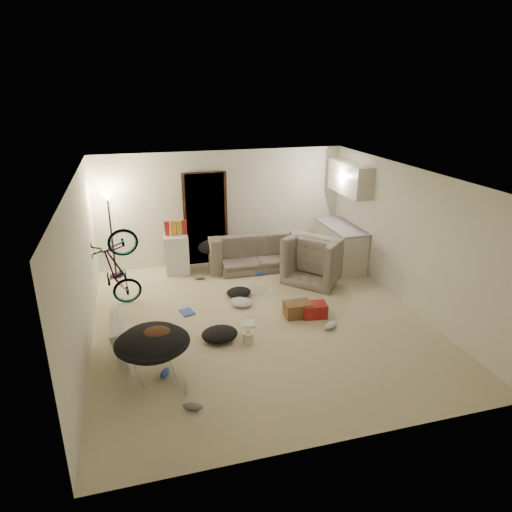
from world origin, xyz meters
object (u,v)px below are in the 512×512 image
object	(u,v)px
floor_lamp	(109,217)
mini_fridge	(177,254)
saucer_chair	(153,349)
kitchen_counter	(340,246)
bicycle	(119,286)
armchair	(319,262)
sofa	(254,253)
drink_case_a	(298,309)
juicer	(248,337)
tv_box	(119,339)
drink_case_b	(314,310)

from	to	relation	value
floor_lamp	mini_fridge	size ratio (longest dim) A/B	2.17
floor_lamp	saucer_chair	world-z (taller)	floor_lamp
kitchen_counter	bicycle	world-z (taller)	kitchen_counter
armchair	saucer_chair	world-z (taller)	saucer_chair
kitchen_counter	sofa	xyz separation A→B (m)	(-1.87, 0.45, -0.14)
drink_case_a	saucer_chair	bearing A→B (deg)	-154.89
kitchen_counter	mini_fridge	bearing A→B (deg)	171.18
floor_lamp	mini_fridge	bearing A→B (deg)	-4.44
kitchen_counter	floor_lamp	bearing A→B (deg)	172.34
armchair	juicer	distance (m)	2.96
sofa	drink_case_a	xyz separation A→B (m)	(0.12, -2.49, -0.17)
armchair	saucer_chair	distance (m)	4.39
floor_lamp	tv_box	distance (m)	3.32
drink_case_a	drink_case_b	bearing A→B (deg)	-15.66
sofa	saucer_chair	world-z (taller)	saucer_chair
drink_case_b	juicer	bearing A→B (deg)	-149.77
kitchen_counter	tv_box	xyz separation A→B (m)	(-4.73, -2.51, -0.15)
drink_case_b	juicer	xyz separation A→B (m)	(-1.33, -0.54, -0.02)
sofa	juicer	world-z (taller)	sofa
sofa	saucer_chair	distance (m)	4.33
kitchen_counter	saucer_chair	size ratio (longest dim) A/B	1.46
floor_lamp	saucer_chair	bearing A→B (deg)	-81.65
armchair	tv_box	size ratio (longest dim) A/B	1.24
mini_fridge	kitchen_counter	bearing A→B (deg)	-5.65
mini_fridge	saucer_chair	bearing A→B (deg)	-98.00
mini_fridge	drink_case_b	size ratio (longest dim) A/B	1.99
saucer_chair	drink_case_a	bearing A→B (deg)	23.70
armchair	juicer	xyz separation A→B (m)	(-2.08, -2.10, -0.25)
bicycle	drink_case_a	size ratio (longest dim) A/B	3.36
bicycle	juicer	xyz separation A→B (m)	(1.93, -1.85, -0.30)
kitchen_counter	juicer	distance (m)	3.88
tv_box	drink_case_b	world-z (taller)	tv_box
floor_lamp	kitchen_counter	size ratio (longest dim) A/B	1.21
tv_box	drink_case_b	xyz separation A→B (m)	(3.26, 0.39, -0.17)
mini_fridge	tv_box	world-z (taller)	mini_fridge
sofa	tv_box	size ratio (longest dim) A/B	2.30
armchair	tv_box	xyz separation A→B (m)	(-4.00, -1.94, -0.07)
saucer_chair	tv_box	xyz separation A→B (m)	(-0.46, 0.64, -0.14)
kitchen_counter	bicycle	distance (m)	4.80
bicycle	sofa	bearing A→B (deg)	-71.55
tv_box	juicer	size ratio (longest dim) A/B	3.48
mini_fridge	drink_case_a	world-z (taller)	mini_fridge
drink_case_a	drink_case_b	world-z (taller)	drink_case_a
floor_lamp	armchair	xyz separation A→B (m)	(4.10, -1.21, -0.95)
floor_lamp	tv_box	xyz separation A→B (m)	(0.10, -3.16, -1.02)
mini_fridge	drink_case_a	xyz separation A→B (m)	(1.80, -2.59, -0.29)
floor_lamp	armchair	bearing A→B (deg)	-16.48
armchair	drink_case_a	xyz separation A→B (m)	(-1.02, -1.47, -0.23)
bicycle	saucer_chair	distance (m)	2.38
mini_fridge	drink_case_b	xyz separation A→B (m)	(2.07, -2.67, -0.30)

